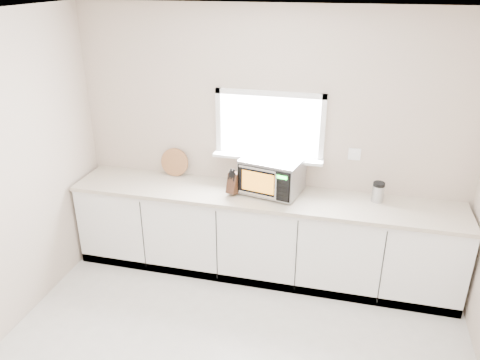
% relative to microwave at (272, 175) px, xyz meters
% --- Properties ---
extents(back_wall, '(4.00, 0.17, 2.70)m').
position_rel_microwave_xyz_m(back_wall, '(-0.08, 0.22, 0.25)').
color(back_wall, '#B8A692').
rests_on(back_wall, ground).
extents(cabinets, '(3.92, 0.60, 0.88)m').
position_rel_microwave_xyz_m(cabinets, '(-0.08, -0.07, -0.67)').
color(cabinets, white).
rests_on(cabinets, ground).
extents(countertop, '(3.92, 0.64, 0.04)m').
position_rel_microwave_xyz_m(countertop, '(-0.08, -0.08, -0.21)').
color(countertop, '#B6AE96').
rests_on(countertop, cabinets).
extents(microwave, '(0.64, 0.55, 0.37)m').
position_rel_microwave_xyz_m(microwave, '(0.00, 0.00, 0.00)').
color(microwave, black).
rests_on(microwave, countertop).
extents(knife_block, '(0.15, 0.21, 0.28)m').
position_rel_microwave_xyz_m(knife_block, '(-0.35, -0.13, -0.07)').
color(knife_block, '#402617').
rests_on(knife_block, countertop).
extents(cutting_board, '(0.31, 0.07, 0.30)m').
position_rel_microwave_xyz_m(cutting_board, '(-1.10, 0.17, -0.04)').
color(cutting_board, '#AF7244').
rests_on(cutting_board, countertop).
extents(coffee_grinder, '(0.15, 0.15, 0.20)m').
position_rel_microwave_xyz_m(coffee_grinder, '(1.03, 0.05, -0.09)').
color(coffee_grinder, '#A8AAAF').
rests_on(coffee_grinder, countertop).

